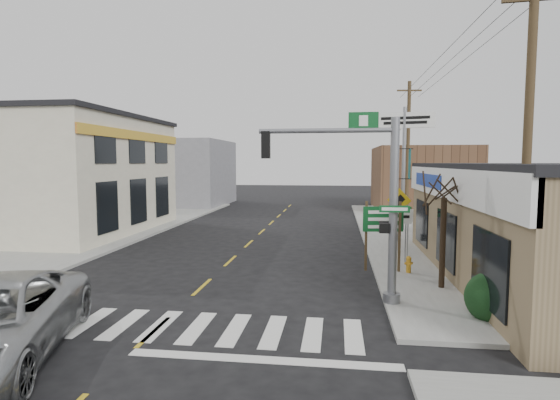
# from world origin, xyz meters

# --- Properties ---
(ground) EXTENTS (140.00, 140.00, 0.00)m
(ground) POSITION_xyz_m (0.00, 0.00, 0.00)
(ground) COLOR black
(ground) RESTS_ON ground
(sidewalk_right) EXTENTS (6.00, 38.00, 0.13)m
(sidewalk_right) POSITION_xyz_m (9.00, 13.00, 0.07)
(sidewalk_right) COLOR gray
(sidewalk_right) RESTS_ON ground
(sidewalk_left) EXTENTS (6.00, 38.00, 0.13)m
(sidewalk_left) POSITION_xyz_m (-9.00, 13.00, 0.07)
(sidewalk_left) COLOR gray
(sidewalk_left) RESTS_ON ground
(center_line) EXTENTS (0.12, 56.00, 0.01)m
(center_line) POSITION_xyz_m (0.00, 8.00, 0.01)
(center_line) COLOR gold
(center_line) RESTS_ON ground
(crosswalk) EXTENTS (11.00, 2.20, 0.01)m
(crosswalk) POSITION_xyz_m (0.00, 0.40, 0.01)
(crosswalk) COLOR silver
(crosswalk) RESTS_ON ground
(left_building) EXTENTS (12.00, 12.00, 6.80)m
(left_building) POSITION_xyz_m (-13.00, 14.00, 3.40)
(left_building) COLOR beige
(left_building) RESTS_ON ground
(bldg_distant_right) EXTENTS (8.00, 10.00, 5.60)m
(bldg_distant_right) POSITION_xyz_m (12.00, 30.00, 2.80)
(bldg_distant_right) COLOR brown
(bldg_distant_right) RESTS_ON ground
(bldg_distant_left) EXTENTS (9.00, 10.00, 6.40)m
(bldg_distant_left) POSITION_xyz_m (-11.00, 32.00, 3.20)
(bldg_distant_left) COLOR gray
(bldg_distant_left) RESTS_ON ground
(traffic_signal_pole) EXTENTS (4.41, 0.37, 5.59)m
(traffic_signal_pole) POSITION_xyz_m (5.54, 2.77, 3.46)
(traffic_signal_pole) COLOR gray
(traffic_signal_pole) RESTS_ON sidewalk_right
(guide_sign) EXTENTS (1.53, 0.13, 2.67)m
(guide_sign) POSITION_xyz_m (6.30, 6.50, 1.87)
(guide_sign) COLOR #4E3C24
(guide_sign) RESTS_ON sidewalk_right
(fire_hydrant) EXTENTS (0.20, 0.20, 0.64)m
(fire_hydrant) POSITION_xyz_m (7.26, 6.40, 0.48)
(fire_hydrant) COLOR orange
(fire_hydrant) RESTS_ON sidewalk_right
(ped_crossing_sign) EXTENTS (1.14, 0.08, 2.94)m
(ped_crossing_sign) POSITION_xyz_m (7.44, 10.56, 2.12)
(ped_crossing_sign) COLOR gray
(ped_crossing_sign) RESTS_ON sidewalk_right
(lamp_post) EXTENTS (0.79, 0.62, 6.07)m
(lamp_post) POSITION_xyz_m (7.77, 13.44, 3.65)
(lamp_post) COLOR black
(lamp_post) RESTS_ON sidewalk_right
(dance_center_sign) EXTENTS (3.50, 0.22, 7.44)m
(dance_center_sign) POSITION_xyz_m (8.56, 17.05, 5.67)
(dance_center_sign) COLOR gray
(dance_center_sign) RESTS_ON sidewalk_right
(bare_tree) EXTENTS (2.24, 2.24, 4.47)m
(bare_tree) POSITION_xyz_m (8.03, 4.56, 3.65)
(bare_tree) COLOR black
(bare_tree) RESTS_ON sidewalk_right
(shrub_front) EXTENTS (1.39, 1.39, 1.04)m
(shrub_front) POSITION_xyz_m (8.70, 1.84, 0.65)
(shrub_front) COLOR #1A3815
(shrub_front) RESTS_ON sidewalk_right
(shrub_back) EXTENTS (1.10, 1.10, 0.83)m
(shrub_back) POSITION_xyz_m (9.19, 7.34, 0.54)
(shrub_back) COLOR black
(shrub_back) RESTS_ON sidewalk_right
(utility_pole_near) EXTENTS (1.54, 0.23, 8.86)m
(utility_pole_near) POSITION_xyz_m (9.48, 2.03, 4.67)
(utility_pole_near) COLOR #4F3B27
(utility_pole_near) RESTS_ON sidewalk_right
(utility_pole_far) EXTENTS (1.70, 0.25, 9.76)m
(utility_pole_far) POSITION_xyz_m (9.50, 21.66, 5.13)
(utility_pole_far) COLOR #453122
(utility_pole_far) RESTS_ON sidewalk_right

